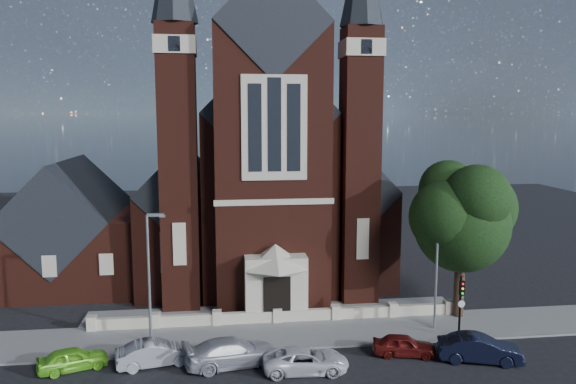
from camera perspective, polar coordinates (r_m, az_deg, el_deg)
The scene contains 16 objects.
ground at distance 46.66m, azimuth -2.24°, elevation -9.42°, with size 120.00×120.00×0.00m, color black.
pavement_strip at distance 36.82m, azimuth -0.76°, elevation -14.28°, with size 60.00×5.00×0.12m, color slate.
forecourt_paving at distance 40.53m, azimuth -1.42°, elevation -12.15°, with size 26.00×3.00×0.14m, color slate.
forecourt_wall at distance 38.67m, azimuth -1.11°, elevation -13.16°, with size 24.00×0.40×0.90m, color #BEAF97.
church at distance 52.77m, azimuth -3.04°, elevation 1.69°, with size 20.01×34.90×29.20m.
parish_hall at distance 49.91m, azimuth -21.26°, elevation -4.06°, with size 12.00×12.20×10.24m.
street_tree at distance 39.35m, azimuth 17.57°, elevation -2.63°, with size 6.40×6.60×10.70m.
street_lamp_left at distance 34.89m, azimuth -13.82°, elevation -7.80°, with size 1.16×0.22×8.09m.
street_lamp_right at distance 37.34m, azimuth 15.00°, elevation -6.80°, with size 1.16×0.22×8.09m.
traffic_signal at distance 36.87m, azimuth 17.15°, elevation -10.34°, with size 0.28×0.42×4.00m.
car_lime_van at distance 34.12m, azimuth -21.02°, elevation -15.54°, with size 1.49×3.70×1.26m, color #74D32A.
car_silver_a at distance 33.34m, azimuth -13.33°, elevation -15.64°, with size 1.50×4.29×1.41m, color #999CA0.
car_silver_b at distance 32.61m, azimuth -5.67°, elevation -15.90°, with size 2.15×5.29×1.54m, color #AAABB2.
car_white_suv at distance 31.84m, azimuth 1.81°, elevation -16.71°, with size 2.16×4.68×1.30m, color white.
car_dark_red at distance 34.39m, azimuth 11.69°, elevation -15.00°, with size 1.46×3.63×1.24m, color #5D120F.
car_navy at distance 34.67m, azimuth 18.89°, elevation -14.82°, with size 1.61×4.61×1.52m, color black.
Camera 1 is at (-3.82, -29.37, 13.94)m, focal length 35.00 mm.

